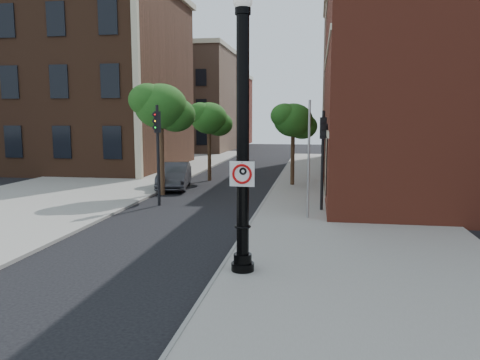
% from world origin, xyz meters
% --- Properties ---
extents(ground, '(120.00, 120.00, 0.00)m').
position_xyz_m(ground, '(0.00, 0.00, 0.00)').
color(ground, black).
rests_on(ground, ground).
extents(sidewalk_right, '(8.00, 60.00, 0.12)m').
position_xyz_m(sidewalk_right, '(6.00, 10.00, 0.06)').
color(sidewalk_right, gray).
rests_on(sidewalk_right, ground).
extents(sidewalk_left, '(10.00, 50.00, 0.12)m').
position_xyz_m(sidewalk_left, '(-9.00, 18.00, 0.06)').
color(sidewalk_left, gray).
rests_on(sidewalk_left, ground).
extents(curb_edge, '(0.10, 60.00, 0.14)m').
position_xyz_m(curb_edge, '(2.05, 10.00, 0.07)').
color(curb_edge, gray).
rests_on(curb_edge, ground).
extents(victorian_building, '(18.60, 14.60, 17.95)m').
position_xyz_m(victorian_building, '(-16.00, 23.97, 8.74)').
color(victorian_building, '#4F2E1D').
rests_on(victorian_building, ground).
extents(bg_building_tan_a, '(12.00, 12.00, 12.00)m').
position_xyz_m(bg_building_tan_a, '(-12.00, 44.00, 6.00)').
color(bg_building_tan_a, brown).
rests_on(bg_building_tan_a, ground).
extents(bg_building_red, '(12.00, 12.00, 10.00)m').
position_xyz_m(bg_building_red, '(-12.00, 58.00, 5.00)').
color(bg_building_red, maroon).
rests_on(bg_building_red, ground).
extents(bg_building_tan_b, '(22.00, 14.00, 14.00)m').
position_xyz_m(bg_building_tan_b, '(16.00, 30.00, 7.00)').
color(bg_building_tan_b, brown).
rests_on(bg_building_tan_b, ground).
extents(lamppost, '(0.62, 0.62, 7.28)m').
position_xyz_m(lamppost, '(2.67, -0.24, 3.36)').
color(lamppost, black).
rests_on(lamppost, ground).
extents(no_parking_sign, '(0.65, 0.09, 0.65)m').
position_xyz_m(no_parking_sign, '(2.68, -0.43, 2.75)').
color(no_parking_sign, white).
rests_on(no_parking_sign, ground).
extents(parked_car, '(2.42, 4.84, 1.52)m').
position_xyz_m(parked_car, '(-3.67, 14.04, 0.76)').
color(parked_car, '#313237').
rests_on(parked_car, ground).
extents(traffic_signal_left, '(0.38, 0.42, 4.74)m').
position_xyz_m(traffic_signal_left, '(-2.82, 8.82, 3.19)').
color(traffic_signal_left, black).
rests_on(traffic_signal_left, ground).
extents(traffic_signal_right, '(0.29, 0.37, 4.45)m').
position_xyz_m(traffic_signal_right, '(4.80, 8.41, 3.00)').
color(traffic_signal_right, black).
rests_on(traffic_signal_right, ground).
extents(utility_pole, '(0.10, 0.10, 4.85)m').
position_xyz_m(utility_pole, '(4.23, 6.72, 2.43)').
color(utility_pole, '#999999').
rests_on(utility_pole, ground).
extents(street_tree_a, '(3.29, 2.97, 5.92)m').
position_xyz_m(street_tree_a, '(-3.58, 11.79, 4.68)').
color(street_tree_a, '#342515').
rests_on(street_tree_a, ground).
extents(street_tree_b, '(2.84, 2.57, 5.12)m').
position_xyz_m(street_tree_b, '(-2.40, 17.85, 4.04)').
color(street_tree_b, '#342515').
rests_on(street_tree_b, ground).
extents(street_tree_c, '(2.77, 2.50, 4.99)m').
position_xyz_m(street_tree_c, '(3.15, 16.06, 3.93)').
color(street_tree_c, '#342515').
rests_on(street_tree_c, ground).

